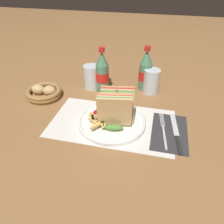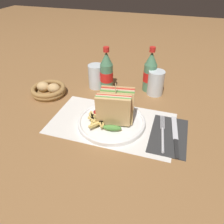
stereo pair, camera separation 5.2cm
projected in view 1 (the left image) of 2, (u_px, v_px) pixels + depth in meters
name	position (u px, v px, depth m)	size (l,w,h in m)	color
ground_plane	(114.00, 119.00, 0.84)	(4.00, 4.00, 0.00)	olive
placemat	(112.00, 123.00, 0.82)	(0.46, 0.27, 0.00)	silver
plate_main	(111.00, 122.00, 0.81)	(0.25, 0.25, 0.02)	white
club_sandwich	(116.00, 108.00, 0.76)	(0.13, 0.13, 0.16)	tan
fries_pile	(98.00, 120.00, 0.78)	(0.08, 0.10, 0.02)	#E5C166
ketchup_blob	(98.00, 113.00, 0.82)	(0.04, 0.03, 0.01)	maroon
napkin	(169.00, 132.00, 0.77)	(0.12, 0.21, 0.00)	#2D2D2D
fork	(164.00, 133.00, 0.76)	(0.04, 0.20, 0.01)	silver
knife	(176.00, 132.00, 0.76)	(0.04, 0.22, 0.00)	black
coke_bottle_near	(102.00, 73.00, 0.97)	(0.06, 0.06, 0.20)	#4C7F5B
coke_bottle_far	(145.00, 71.00, 0.99)	(0.06, 0.06, 0.20)	#4C7F5B
glass_near	(151.00, 83.00, 0.98)	(0.07, 0.07, 0.11)	silver
glass_far	(91.00, 78.00, 1.02)	(0.07, 0.07, 0.11)	silver
bread_basket	(44.00, 93.00, 0.96)	(0.15, 0.15, 0.06)	olive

